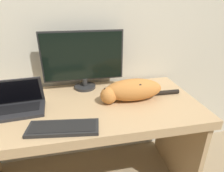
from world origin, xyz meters
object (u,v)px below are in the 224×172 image
at_px(cat, 131,90).
at_px(monitor, 83,59).
at_px(laptop, 16,105).
at_px(external_keyboard, 63,128).

bearing_deg(cat, monitor, 139.91).
bearing_deg(monitor, laptop, -149.24).
bearing_deg(monitor, external_keyboard, -106.32).
height_order(monitor, cat, monitor).
bearing_deg(laptop, monitor, 25.96).
distance_m(monitor, laptop, 0.56).
bearing_deg(laptop, external_keyboard, -45.59).
height_order(laptop, cat, laptop).
relative_size(laptop, cat, 0.59).
distance_m(laptop, cat, 0.76).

